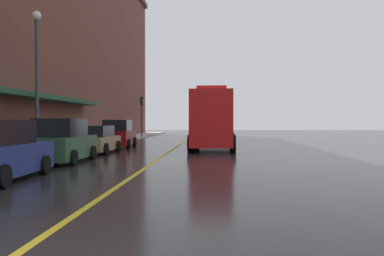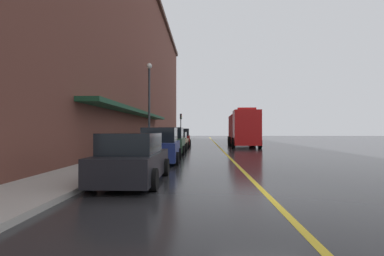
% 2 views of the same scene
% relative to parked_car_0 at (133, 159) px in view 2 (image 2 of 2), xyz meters
% --- Properties ---
extents(ground_plane, '(112.00, 112.00, 0.00)m').
position_rel_parked_car_0_xyz_m(ground_plane, '(3.93, 23.62, -0.75)').
color(ground_plane, '#232326').
extents(sidewalk_left, '(2.40, 70.00, 0.15)m').
position_rel_parked_car_0_xyz_m(sidewalk_left, '(-2.27, 23.62, -0.68)').
color(sidewalk_left, '#ADA8A0').
rests_on(sidewalk_left, ground).
extents(lane_center_stripe, '(0.16, 70.00, 0.01)m').
position_rel_parked_car_0_xyz_m(lane_center_stripe, '(3.93, 23.62, -0.75)').
color(lane_center_stripe, gold).
rests_on(lane_center_stripe, ground).
extents(brick_building_left, '(10.17, 64.00, 18.58)m').
position_rel_parked_car_0_xyz_m(brick_building_left, '(-7.97, 22.62, 8.54)').
color(brick_building_left, brown).
rests_on(brick_building_left, ground).
extents(parked_car_0, '(2.00, 4.36, 1.60)m').
position_rel_parked_car_0_xyz_m(parked_car_0, '(0.00, 0.00, 0.00)').
color(parked_car_0, black).
rests_on(parked_car_0, ground).
extents(parked_car_1, '(2.17, 4.80, 1.82)m').
position_rel_parked_car_0_xyz_m(parked_car_1, '(0.04, 6.09, 0.10)').
color(parked_car_1, navy).
rests_on(parked_car_1, ground).
extents(parked_car_2, '(2.05, 4.44, 1.89)m').
position_rel_parked_car_0_xyz_m(parked_car_2, '(0.01, 11.75, 0.12)').
color(parked_car_2, '#2D5133').
rests_on(parked_car_2, ground).
extents(parked_car_3, '(2.05, 4.24, 1.53)m').
position_rel_parked_car_0_xyz_m(parked_car_3, '(-0.01, 16.99, -0.03)').
color(parked_car_3, '#A5844C').
rests_on(parked_car_3, ground).
extents(parked_car_4, '(2.14, 4.21, 1.87)m').
position_rel_parked_car_0_xyz_m(parked_car_4, '(-0.01, 22.37, 0.11)').
color(parked_car_4, maroon).
rests_on(parked_car_4, ground).
extents(fire_truck, '(2.93, 8.56, 3.79)m').
position_rel_parked_car_0_xyz_m(fire_truck, '(6.46, 21.10, 1.05)').
color(fire_truck, red).
rests_on(fire_truck, ground).
extents(parking_meter_0, '(0.14, 0.18, 1.33)m').
position_rel_parked_car_0_xyz_m(parking_meter_0, '(-1.42, 20.90, 0.31)').
color(parking_meter_0, '#4C4C51').
rests_on(parking_meter_0, sidewalk_left).
extents(parking_meter_1, '(0.14, 0.18, 1.33)m').
position_rel_parked_car_0_xyz_m(parking_meter_1, '(-1.42, 8.54, 0.31)').
color(parking_meter_1, '#4C4C51').
rests_on(parking_meter_1, sidewalk_left).
extents(parking_meter_2, '(0.14, 0.18, 1.33)m').
position_rel_parked_car_0_xyz_m(parking_meter_2, '(-1.42, 16.30, 0.31)').
color(parking_meter_2, '#4C4C51').
rests_on(parking_meter_2, sidewalk_left).
extents(street_lamp_left, '(0.44, 0.44, 6.94)m').
position_rel_parked_car_0_xyz_m(street_lamp_left, '(-2.02, 13.93, 3.65)').
color(street_lamp_left, '#33383D').
rests_on(street_lamp_left, sidewalk_left).
extents(traffic_light_near, '(0.38, 0.36, 4.30)m').
position_rel_parked_car_0_xyz_m(traffic_light_near, '(-1.36, 39.52, 2.40)').
color(traffic_light_near, '#232326').
rests_on(traffic_light_near, sidewalk_left).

